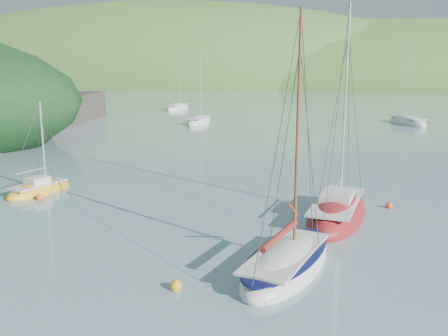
% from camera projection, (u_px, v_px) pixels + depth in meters
% --- Properties ---
extents(ground, '(700.00, 700.00, 0.00)m').
position_uv_depth(ground, '(146.00, 278.00, 18.34)').
color(ground, slate).
rests_on(ground, ground).
extents(shoreline_hills, '(690.00, 135.00, 56.00)m').
position_uv_depth(shoreline_hills, '(295.00, 82.00, 184.75)').
color(shoreline_hills, '#42732C').
rests_on(shoreline_hills, ground).
extents(daysailer_white, '(4.06, 7.18, 10.42)m').
position_uv_depth(daysailer_white, '(287.00, 263.00, 19.05)').
color(daysailer_white, silver).
rests_on(daysailer_white, ground).
extents(sloop_red, '(3.81, 8.09, 11.51)m').
position_uv_depth(sloop_red, '(337.00, 214.00, 25.29)').
color(sloop_red, maroon).
rests_on(sloop_red, ground).
extents(sailboat_yellow, '(3.00, 4.84, 6.00)m').
position_uv_depth(sailboat_yellow, '(39.00, 190.00, 30.13)').
color(sailboat_yellow, gold).
rests_on(sailboat_yellow, ground).
extents(distant_sloop_a, '(2.63, 6.90, 9.74)m').
position_uv_depth(distant_sloop_a, '(199.00, 122.00, 63.54)').
color(distant_sloop_a, silver).
rests_on(distant_sloop_a, ground).
extents(distant_sloop_b, '(5.44, 7.88, 10.63)m').
position_uv_depth(distant_sloop_b, '(407.00, 123.00, 63.05)').
color(distant_sloop_b, silver).
rests_on(distant_sloop_b, ground).
extents(distant_sloop_c, '(3.19, 7.15, 9.88)m').
position_uv_depth(distant_sloop_c, '(178.00, 109.00, 81.76)').
color(distant_sloop_c, silver).
rests_on(distant_sloop_c, ground).
extents(mooring_buoys, '(19.86, 12.40, 0.45)m').
position_uv_depth(mooring_buoys, '(159.00, 234.00, 22.65)').
color(mooring_buoys, gold).
rests_on(mooring_buoys, ground).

